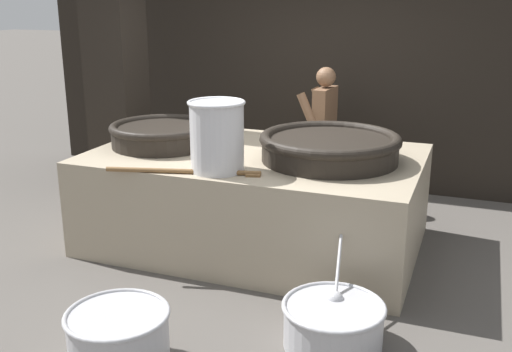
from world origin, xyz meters
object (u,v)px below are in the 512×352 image
(giant_wok_near, at_px, (162,133))
(giant_wok_far, at_px, (330,146))
(stock_pot, at_px, (217,135))
(cook, at_px, (323,131))
(prep_bowl_vegetables, at_px, (333,322))
(prep_bowl_meat, at_px, (119,337))

(giant_wok_near, xyz_separation_m, giant_wok_far, (1.65, 0.03, 0.01))
(stock_pot, relative_size, cook, 0.38)
(cook, height_order, prep_bowl_vegetables, cook)
(stock_pot, bearing_deg, giant_wok_far, 38.75)
(giant_wok_near, height_order, giant_wok_far, giant_wok_far)
(cook, relative_size, prep_bowl_meat, 2.32)
(stock_pot, xyz_separation_m, prep_bowl_meat, (-0.00, -1.54, -0.98))
(stock_pot, bearing_deg, giant_wok_near, 144.84)
(giant_wok_near, xyz_separation_m, cook, (1.23, 1.43, -0.18))
(giant_wok_far, distance_m, cook, 1.47)
(giant_wok_far, xyz_separation_m, prep_bowl_meat, (-0.79, -2.17, -0.81))
(giant_wok_far, bearing_deg, prep_bowl_meat, -110.10)
(prep_bowl_vegetables, distance_m, prep_bowl_meat, 1.41)
(prep_bowl_meat, bearing_deg, stock_pot, 89.84)
(cook, height_order, prep_bowl_meat, cook)
(giant_wok_far, bearing_deg, giant_wok_near, -178.88)
(prep_bowl_meat, bearing_deg, cook, 83.95)
(giant_wok_near, distance_m, prep_bowl_vegetables, 2.64)
(giant_wok_near, bearing_deg, giant_wok_far, 1.12)
(prep_bowl_vegetables, height_order, prep_bowl_meat, prep_bowl_vegetables)
(stock_pot, xyz_separation_m, prep_bowl_vegetables, (1.21, -0.82, -1.02))
(giant_wok_near, xyz_separation_m, prep_bowl_meat, (0.85, -2.14, -0.80))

